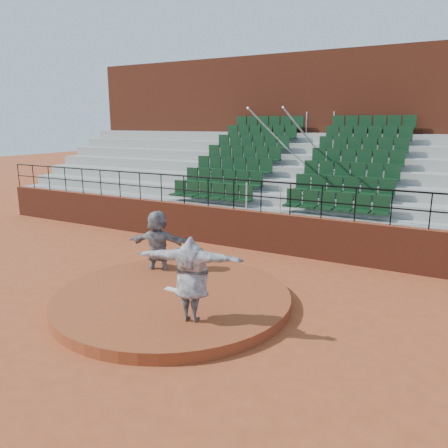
{
  "coord_description": "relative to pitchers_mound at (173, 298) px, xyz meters",
  "views": [
    {
      "loc": [
        5.66,
        -7.81,
        4.15
      ],
      "look_at": [
        0.0,
        2.5,
        1.4
      ],
      "focal_mm": 35.0,
      "sensor_mm": 36.0,
      "label": 1
    }
  ],
  "objects": [
    {
      "name": "seating_deck",
      "position": [
        0.0,
        8.65,
        1.32
      ],
      "size": [
        24.0,
        5.97,
        4.63
      ],
      "color": "#969691",
      "rests_on": "ground"
    },
    {
      "name": "pitcher",
      "position": [
        1.16,
        -0.96,
        1.0
      ],
      "size": [
        2.22,
        1.1,
        1.74
      ],
      "primitive_type": "imported",
      "rotation": [
        0.0,
        0.0,
        3.39
      ],
      "color": "black",
      "rests_on": "pitchers_mound"
    },
    {
      "name": "ground",
      "position": [
        0.0,
        0.0,
        -0.12
      ],
      "size": [
        90.0,
        90.0,
        0.0
      ],
      "primitive_type": "plane",
      "color": "#9F4624",
      "rests_on": "ground"
    },
    {
      "name": "wall_railing",
      "position": [
        0.0,
        5.0,
        1.9
      ],
      "size": [
        24.04,
        0.05,
        1.03
      ],
      "color": "black",
      "rests_on": "boundary_wall"
    },
    {
      "name": "press_box_facade",
      "position": [
        0.0,
        12.6,
        3.43
      ],
      "size": [
        24.0,
        3.0,
        7.1
      ],
      "primitive_type": "cube",
      "color": "maroon",
      "rests_on": "ground"
    },
    {
      "name": "fielder",
      "position": [
        -1.34,
        1.25,
        0.81
      ],
      "size": [
        1.82,
        1.06,
        1.87
      ],
      "primitive_type": "imported",
      "rotation": [
        0.0,
        0.0,
        3.45
      ],
      "color": "black",
      "rests_on": "ground"
    },
    {
      "name": "pitching_rubber",
      "position": [
        0.0,
        0.15,
        0.14
      ],
      "size": [
        0.6,
        0.15,
        0.03
      ],
      "primitive_type": "cube",
      "color": "white",
      "rests_on": "pitchers_mound"
    },
    {
      "name": "pitchers_mound",
      "position": [
        0.0,
        0.0,
        0.0
      ],
      "size": [
        5.5,
        5.5,
        0.25
      ],
      "primitive_type": "cylinder",
      "color": "brown",
      "rests_on": "ground"
    },
    {
      "name": "boundary_wall",
      "position": [
        0.0,
        5.0,
        0.53
      ],
      "size": [
        24.0,
        0.3,
        1.3
      ],
      "primitive_type": "cube",
      "color": "maroon",
      "rests_on": "ground"
    }
  ]
}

